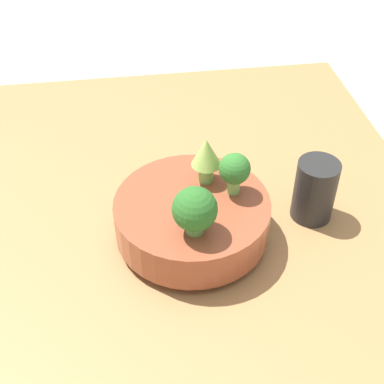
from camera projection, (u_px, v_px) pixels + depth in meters
ground_plane at (171, 248)px, 0.89m from camera, size 6.00×6.00×0.00m
table at (171, 239)px, 0.87m from camera, size 1.02×0.88×0.05m
bowl at (192, 217)px, 0.81m from camera, size 0.24×0.24×0.07m
romanesco_piece_near at (206, 155)px, 0.80m from camera, size 0.05×0.05×0.08m
broccoli_floret_left at (195, 210)px, 0.72m from camera, size 0.06×0.06×0.07m
broccoli_floret_front at (234, 170)px, 0.78m from camera, size 0.05×0.05×0.07m
cup at (314, 189)px, 0.85m from camera, size 0.07×0.07×0.10m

